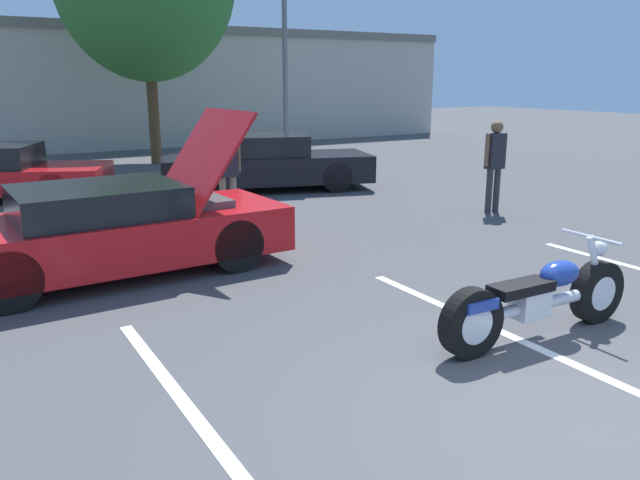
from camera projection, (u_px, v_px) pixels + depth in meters
name	position (u px, v px, depth m)	size (l,w,h in m)	color
ground_plane	(588.00, 433.00, 4.54)	(80.00, 80.00, 0.00)	#474749
parking_stripe_foreground	(222.00, 452.00, 4.31)	(0.12, 5.25, 0.01)	white
parking_stripe_middle	(542.00, 350.00, 5.92)	(0.12, 5.25, 0.01)	white
far_building	(56.00, 83.00, 22.51)	(32.00, 4.20, 4.40)	#B2AD9E
light_pole	(286.00, 8.00, 21.66)	(1.21, 0.28, 8.98)	slate
motorcycle	(538.00, 300.00, 6.11)	(2.42, 0.70, 0.97)	black
show_car_hood_open	(115.00, 229.00, 8.10)	(4.50, 1.91, 2.09)	red
parked_car_right_row	(265.00, 163.00, 14.35)	(5.03, 3.04, 1.26)	black
spectator_near_motorcycle	(227.00, 167.00, 11.03)	(0.52, 0.22, 1.67)	gray
spectator_by_show_car	(495.00, 158.00, 11.77)	(0.52, 0.23, 1.74)	#333338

